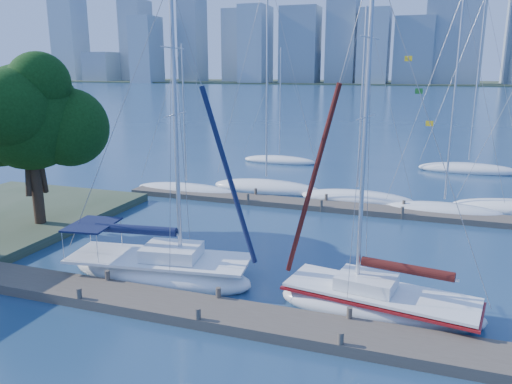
% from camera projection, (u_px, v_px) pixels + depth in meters
% --- Properties ---
extents(ground, '(700.00, 700.00, 0.00)m').
position_uv_depth(ground, '(209.00, 317.00, 18.40)').
color(ground, navy).
rests_on(ground, ground).
extents(near_dock, '(26.00, 2.00, 0.40)m').
position_uv_depth(near_dock, '(209.00, 313.00, 18.35)').
color(near_dock, brown).
rests_on(near_dock, ground).
extents(far_dock, '(30.00, 1.80, 0.36)m').
position_uv_depth(far_dock, '(339.00, 207.00, 32.39)').
color(far_dock, brown).
rests_on(far_dock, ground).
extents(far_shore, '(800.00, 100.00, 1.50)m').
position_uv_depth(far_shore, '(420.00, 83.00, 311.92)').
color(far_shore, '#38472D').
rests_on(far_shore, ground).
extents(tree, '(7.60, 6.92, 9.80)m').
position_uv_depth(tree, '(29.00, 115.00, 26.58)').
color(tree, black).
rests_on(tree, ground).
extents(sailboat_navy, '(8.78, 3.91, 12.77)m').
position_uv_depth(sailboat_navy, '(159.00, 257.00, 21.59)').
color(sailboat_navy, white).
rests_on(sailboat_navy, ground).
extents(sailboat_maroon, '(7.83, 3.64, 13.03)m').
position_uv_depth(sailboat_maroon, '(380.00, 285.00, 18.52)').
color(sailboat_maroon, white).
rests_on(sailboat_maroon, ground).
extents(bg_boat_0, '(8.23, 2.88, 10.96)m').
position_uv_depth(bg_boat_0, '(187.00, 190.00, 36.83)').
color(bg_boat_0, white).
rests_on(bg_boat_0, ground).
extents(bg_boat_1, '(8.55, 3.29, 15.98)m').
position_uv_depth(bg_boat_1, '(266.00, 187.00, 37.42)').
color(bg_boat_1, white).
rests_on(bg_boat_1, ground).
extents(bg_boat_2, '(8.14, 5.12, 13.15)m').
position_uv_depth(bg_boat_2, '(357.00, 198.00, 34.32)').
color(bg_boat_2, white).
rests_on(bg_boat_2, ground).
extents(bg_boat_3, '(7.39, 3.46, 13.64)m').
position_uv_depth(bg_boat_3, '(444.00, 210.00, 31.37)').
color(bg_boat_3, white).
rests_on(bg_boat_3, ground).
extents(bg_boat_6, '(7.40, 2.86, 11.17)m').
position_uv_depth(bg_boat_6, '(280.00, 160.00, 48.71)').
color(bg_boat_6, white).
rests_on(bg_boat_6, ground).
extents(bg_boat_7, '(8.76, 4.19, 15.31)m').
position_uv_depth(bg_boat_7, '(468.00, 169.00, 44.20)').
color(bg_boat_7, white).
rests_on(bg_boat_7, ground).
extents(skyline, '(503.14, 51.31, 109.19)m').
position_uv_depth(skyline, '(475.00, 18.00, 267.94)').
color(skyline, '#7C8CA1').
rests_on(skyline, ground).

